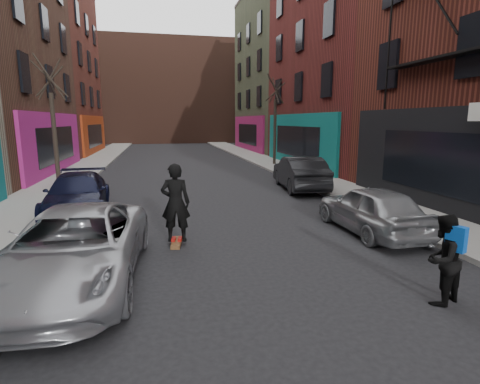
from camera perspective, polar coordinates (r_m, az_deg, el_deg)
name	(u,v)px	position (r m, az deg, el deg)	size (l,w,h in m)	color
sidewalk_left	(98,160)	(31.16, -20.88, 4.60)	(2.50, 84.00, 0.13)	gray
sidewalk_right	(254,157)	(31.78, 2.08, 5.41)	(2.50, 84.00, 0.13)	gray
buildings_right	(470,18)	(23.00, 31.61, 21.70)	(12.00, 56.00, 16.00)	#43281C
building_far	(168,93)	(56.82, -10.99, 14.61)	(40.00, 10.00, 14.00)	#47281E
tree_left_far	(53,113)	(19.22, -26.65, 10.64)	(2.00, 2.00, 6.50)	black
tree_right_far	(275,114)	(25.86, 5.37, 11.81)	(2.00, 2.00, 6.80)	black
parked_left_far	(75,248)	(7.78, -23.86, -7.78)	(2.35, 5.09, 1.42)	#9C9EA5
parked_left_end	(77,194)	(13.49, -23.53, -0.33)	(1.86, 4.58, 1.33)	black
parked_right_far	(371,209)	(10.93, 19.34, -2.45)	(1.58, 3.93, 1.34)	gray
parked_right_end	(300,173)	(17.09, 9.09, 2.90)	(1.59, 4.55, 1.50)	black
skateboard	(177,243)	(9.62, -9.60, -7.60)	(0.22, 0.80, 0.10)	brown
skateboarder	(176,203)	(9.35, -9.80, -1.62)	(0.71, 0.47, 1.95)	black
pedestrian	(443,259)	(7.21, 28.50, -8.96)	(0.92, 0.83, 1.55)	black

